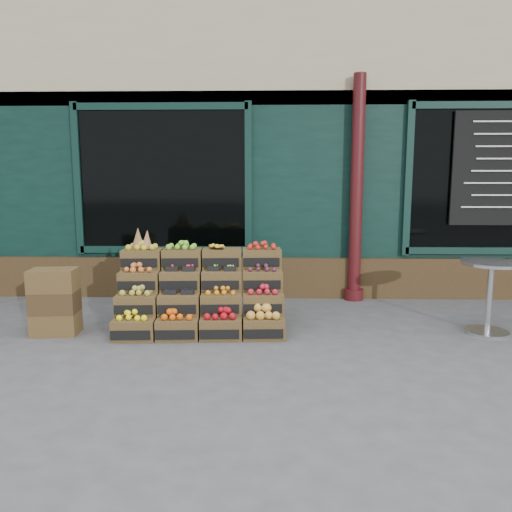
{
  "coord_description": "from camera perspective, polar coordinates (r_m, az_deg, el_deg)",
  "views": [
    {
      "loc": [
        -0.04,
        -5.15,
        1.75
      ],
      "look_at": [
        -0.2,
        0.7,
        0.85
      ],
      "focal_mm": 35.0,
      "sensor_mm": 36.0,
      "label": 1
    }
  ],
  "objects": [
    {
      "name": "shopkeeper",
      "position": [
        8.25,
        -6.98,
        3.72
      ],
      "size": [
        0.83,
        0.62,
        2.07
      ],
      "primitive_type": "imported",
      "rotation": [
        0.0,
        0.0,
        3.31
      ],
      "color": "#1B5E2E",
      "rests_on": "ground"
    },
    {
      "name": "crate_display",
      "position": [
        5.94,
        -6.27,
        -4.79
      ],
      "size": [
        1.95,
        1.03,
        1.19
      ],
      "rotation": [
        0.0,
        0.0,
        0.06
      ],
      "color": "#513D1F",
      "rests_on": "ground"
    },
    {
      "name": "ground",
      "position": [
        5.44,
        1.94,
        -10.03
      ],
      "size": [
        60.0,
        60.0,
        0.0
      ],
      "primitive_type": "plane",
      "color": "#4B4B4E",
      "rests_on": "ground"
    },
    {
      "name": "shop_facade",
      "position": [
        10.28,
        1.83,
        12.36
      ],
      "size": [
        12.0,
        6.24,
        4.8
      ],
      "color": "black",
      "rests_on": "ground"
    },
    {
      "name": "spare_crates",
      "position": [
        6.13,
        -22.01,
        -4.86
      ],
      "size": [
        0.53,
        0.39,
        0.75
      ],
      "rotation": [
        0.0,
        0.0,
        0.09
      ],
      "color": "#513D1F",
      "rests_on": "ground"
    },
    {
      "name": "bistro_table",
      "position": [
        6.26,
        25.16,
        -3.43
      ],
      "size": [
        0.66,
        0.66,
        0.83
      ],
      "rotation": [
        0.0,
        0.0,
        -0.15
      ],
      "color": "#B0B2B7",
      "rests_on": "ground"
    }
  ]
}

